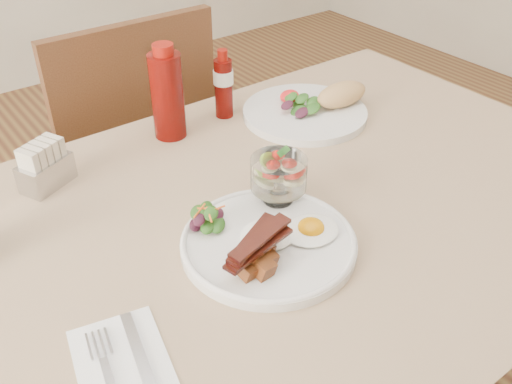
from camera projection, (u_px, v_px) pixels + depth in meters
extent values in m
cylinder|color=brown|center=(353.00, 185.00, 1.75)|extent=(0.06, 0.06, 0.71)
cube|color=brown|center=(281.00, 217.00, 1.01)|extent=(1.30, 0.85, 0.04)
cube|color=tan|center=(282.00, 207.00, 1.00)|extent=(1.33, 0.88, 0.00)
cylinder|color=brown|center=(98.00, 284.00, 1.59)|extent=(0.04, 0.04, 0.45)
cylinder|color=brown|center=(207.00, 235.00, 1.76)|extent=(0.04, 0.04, 0.45)
cylinder|color=brown|center=(52.00, 220.00, 1.82)|extent=(0.04, 0.04, 0.45)
cylinder|color=brown|center=(152.00, 182.00, 2.00)|extent=(0.04, 0.04, 0.45)
cube|color=brown|center=(117.00, 163.00, 1.65)|extent=(0.42, 0.42, 0.03)
cube|color=brown|center=(140.00, 116.00, 1.39)|extent=(0.42, 0.03, 0.46)
cylinder|color=silver|center=(268.00, 244.00, 0.90)|extent=(0.28, 0.28, 0.02)
ellipsoid|color=white|center=(311.00, 230.00, 0.91)|extent=(0.10, 0.09, 0.01)
ellipsoid|color=orange|center=(311.00, 227.00, 0.91)|extent=(0.04, 0.04, 0.03)
ellipsoid|color=white|center=(268.00, 234.00, 0.90)|extent=(0.10, 0.09, 0.01)
ellipsoid|color=orange|center=(268.00, 231.00, 0.90)|extent=(0.04, 0.04, 0.03)
cube|color=brown|center=(249.00, 259.00, 0.85)|extent=(0.03, 0.03, 0.02)
cube|color=brown|center=(266.00, 259.00, 0.84)|extent=(0.03, 0.03, 0.03)
cube|color=brown|center=(249.00, 272.00, 0.82)|extent=(0.03, 0.03, 0.02)
cube|color=brown|center=(264.00, 250.00, 0.86)|extent=(0.03, 0.03, 0.02)
cube|color=brown|center=(264.00, 268.00, 0.83)|extent=(0.03, 0.03, 0.03)
cube|color=brown|center=(238.00, 261.00, 0.84)|extent=(0.03, 0.03, 0.02)
cube|color=brown|center=(260.00, 248.00, 0.84)|extent=(0.03, 0.03, 0.02)
cube|color=brown|center=(254.00, 255.00, 0.83)|extent=(0.03, 0.03, 0.02)
cube|color=brown|center=(262.00, 243.00, 0.85)|extent=(0.03, 0.03, 0.02)
cube|color=#46170B|center=(254.00, 248.00, 0.83)|extent=(0.12, 0.05, 0.01)
cube|color=#46170B|center=(260.00, 247.00, 0.83)|extent=(0.12, 0.04, 0.01)
cube|color=#46170B|center=(253.00, 239.00, 0.83)|extent=(0.11, 0.07, 0.01)
cube|color=#46170B|center=(260.00, 237.00, 0.82)|extent=(0.12, 0.05, 0.01)
ellipsoid|color=#214713|center=(208.00, 225.00, 0.92)|extent=(0.04, 0.03, 0.01)
ellipsoid|color=#214713|center=(212.00, 217.00, 0.93)|extent=(0.04, 0.03, 0.01)
ellipsoid|color=#371120|center=(196.00, 224.00, 0.92)|extent=(0.03, 0.03, 0.01)
ellipsoid|color=#214713|center=(217.00, 225.00, 0.91)|extent=(0.04, 0.03, 0.01)
ellipsoid|color=#214713|center=(208.00, 226.00, 0.90)|extent=(0.04, 0.03, 0.01)
ellipsoid|color=#371120|center=(218.00, 215.00, 0.92)|extent=(0.03, 0.02, 0.01)
ellipsoid|color=#214713|center=(198.00, 213.00, 0.92)|extent=(0.04, 0.03, 0.01)
ellipsoid|color=#214713|center=(206.00, 208.00, 0.92)|extent=(0.03, 0.03, 0.01)
ellipsoid|color=#371120|center=(199.00, 220.00, 0.90)|extent=(0.03, 0.02, 0.01)
ellipsoid|color=#214713|center=(211.00, 213.00, 0.90)|extent=(0.04, 0.03, 0.01)
cylinder|color=#DE5A17|center=(208.00, 209.00, 0.91)|extent=(0.03, 0.03, 0.01)
cylinder|color=#DE5A17|center=(200.00, 211.00, 0.91)|extent=(0.03, 0.02, 0.01)
cylinder|color=#DE5A17|center=(215.00, 209.00, 0.91)|extent=(0.04, 0.01, 0.01)
cylinder|color=#DE5A17|center=(209.00, 215.00, 0.90)|extent=(0.02, 0.03, 0.01)
cylinder|color=white|center=(278.00, 197.00, 0.98)|extent=(0.05, 0.05, 0.01)
cylinder|color=white|center=(278.00, 190.00, 0.98)|extent=(0.02, 0.02, 0.02)
cylinder|color=white|center=(279.00, 173.00, 0.96)|extent=(0.10, 0.10, 0.05)
cylinder|color=beige|center=(269.00, 178.00, 0.96)|extent=(0.03, 0.03, 0.01)
cylinder|color=beige|center=(288.00, 176.00, 0.96)|extent=(0.03, 0.03, 0.01)
cylinder|color=beige|center=(275.00, 169.00, 0.97)|extent=(0.03, 0.03, 0.01)
cylinder|color=#92C83D|center=(269.00, 164.00, 0.95)|extent=(0.04, 0.04, 0.01)
cone|color=red|center=(289.00, 165.00, 0.94)|extent=(0.03, 0.03, 0.03)
cone|color=red|center=(272.00, 165.00, 0.93)|extent=(0.03, 0.03, 0.03)
cone|color=red|center=(277.00, 154.00, 0.95)|extent=(0.03, 0.03, 0.03)
ellipsoid|color=#337A2C|center=(282.00, 153.00, 0.94)|extent=(0.02, 0.01, 0.00)
ellipsoid|color=#337A2C|center=(286.00, 150.00, 0.94)|extent=(0.02, 0.01, 0.00)
cylinder|color=silver|center=(305.00, 113.00, 1.27)|extent=(0.28, 0.28, 0.02)
ellipsoid|color=#214713|center=(299.00, 110.00, 1.25)|extent=(0.05, 0.03, 0.01)
ellipsoid|color=#214713|center=(299.00, 102.00, 1.28)|extent=(0.04, 0.03, 0.01)
ellipsoid|color=#371120|center=(302.00, 113.00, 1.23)|extent=(0.04, 0.03, 0.01)
ellipsoid|color=#214713|center=(313.00, 108.00, 1.24)|extent=(0.04, 0.03, 0.01)
ellipsoid|color=#214713|center=(313.00, 101.00, 1.26)|extent=(0.04, 0.03, 0.01)
ellipsoid|color=#371120|center=(287.00, 105.00, 1.24)|extent=(0.03, 0.03, 0.01)
ellipsoid|color=#214713|center=(302.00, 98.00, 1.26)|extent=(0.04, 0.03, 0.01)
ellipsoid|color=#214713|center=(291.00, 97.00, 1.26)|extent=(0.04, 0.03, 0.01)
ellipsoid|color=red|center=(289.00, 98.00, 1.28)|extent=(0.05, 0.04, 0.03)
ellipsoid|color=tan|center=(342.00, 93.00, 1.27)|extent=(0.14, 0.08, 0.05)
cylinder|color=#530704|center=(168.00, 96.00, 1.16)|extent=(0.08, 0.08, 0.18)
cylinder|color=maroon|center=(163.00, 49.00, 1.10)|extent=(0.05, 0.05, 0.02)
cylinder|color=#530704|center=(224.00, 89.00, 1.24)|extent=(0.05, 0.05, 0.13)
cylinder|color=silver|center=(223.00, 77.00, 1.23)|extent=(0.06, 0.06, 0.03)
cylinder|color=maroon|center=(222.00, 55.00, 1.20)|extent=(0.03, 0.03, 0.02)
cube|color=#B3B4B8|center=(46.00, 173.00, 1.04)|extent=(0.11, 0.09, 0.05)
cube|color=tan|center=(29.00, 166.00, 1.00)|extent=(0.03, 0.04, 0.06)
cube|color=tan|center=(36.00, 162.00, 1.01)|extent=(0.03, 0.04, 0.06)
cube|color=tan|center=(43.00, 158.00, 1.02)|extent=(0.03, 0.04, 0.06)
cube|color=tan|center=(49.00, 154.00, 1.03)|extent=(0.03, 0.04, 0.06)
cube|color=tan|center=(56.00, 150.00, 1.04)|extent=(0.03, 0.04, 0.06)
cube|color=white|center=(127.00, 377.00, 0.71)|extent=(0.16, 0.23, 0.00)
cube|color=#B3B4B8|center=(144.00, 368.00, 0.71)|extent=(0.06, 0.20, 0.00)
cube|color=#B3B4B8|center=(89.00, 347.00, 0.74)|extent=(0.01, 0.05, 0.00)
cube|color=#B3B4B8|center=(96.00, 345.00, 0.74)|extent=(0.01, 0.05, 0.00)
cube|color=#B3B4B8|center=(102.00, 343.00, 0.75)|extent=(0.01, 0.05, 0.00)
cube|color=#B3B4B8|center=(108.00, 341.00, 0.75)|extent=(0.01, 0.05, 0.00)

